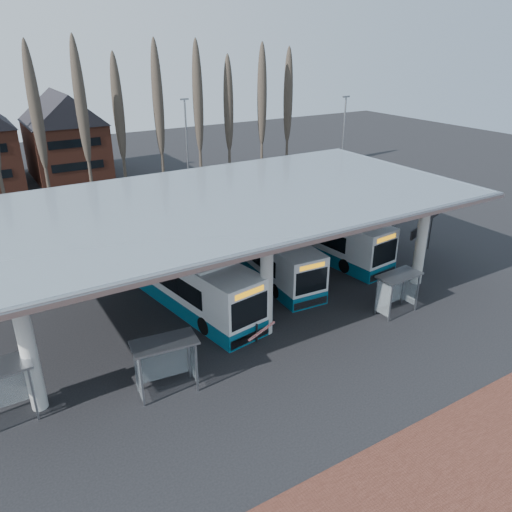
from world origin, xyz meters
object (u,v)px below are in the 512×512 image
bus_3 (318,230)px  shelter_1 (164,354)px  bus_1 (182,275)px  shelter_2 (396,284)px  bus_2 (264,251)px

bus_3 → shelter_1: bus_3 is taller
bus_1 → shelter_2: bus_1 is taller
bus_2 → shelter_1: bearing=-137.4°
bus_3 → shelter_2: 10.15m
bus_1 → shelter_1: (-4.22, -7.81, 0.27)m
shelter_1 → shelter_2: shelter_1 is taller
bus_3 → shelter_2: (-1.91, -9.97, 0.17)m
bus_1 → bus_3: size_ratio=1.04×
bus_1 → shelter_2: (10.26, -8.05, 0.12)m
bus_1 → bus_3: bearing=-0.1°
bus_2 → shelter_1: bus_2 is taller
bus_3 → shelter_1: bearing=-155.2°
bus_2 → bus_3: bearing=14.8°
bus_1 → bus_2: size_ratio=1.11×
shelter_1 → bus_2: bearing=45.4°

